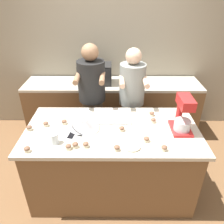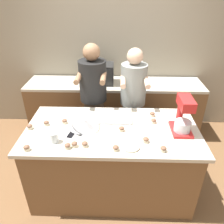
# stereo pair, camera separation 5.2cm
# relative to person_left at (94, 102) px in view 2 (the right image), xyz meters

# --- Properties ---
(ground_plane) EXTENTS (16.00, 16.00, 0.00)m
(ground_plane) POSITION_rel_person_left_xyz_m (0.27, -0.70, -0.87)
(ground_plane) COLOR brown
(back_wall) EXTENTS (10.00, 0.06, 2.70)m
(back_wall) POSITION_rel_person_left_xyz_m (0.27, 0.93, 0.48)
(back_wall) COLOR gray
(back_wall) RESTS_ON ground_plane
(island_counter) EXTENTS (1.88, 0.94, 0.91)m
(island_counter) POSITION_rel_person_left_xyz_m (0.27, -0.70, -0.41)
(island_counter) COLOR brown
(island_counter) RESTS_ON ground_plane
(back_counter) EXTENTS (2.80, 0.60, 0.91)m
(back_counter) POSITION_rel_person_left_xyz_m (0.27, 0.58, -0.41)
(back_counter) COLOR brown
(back_counter) RESTS_ON ground_plane
(person_left) EXTENTS (0.37, 0.52, 1.66)m
(person_left) POSITION_rel_person_left_xyz_m (0.00, 0.00, 0.00)
(person_left) COLOR brown
(person_left) RESTS_ON ground_plane
(person_right) EXTENTS (0.35, 0.51, 1.60)m
(person_right) POSITION_rel_person_left_xyz_m (0.54, -0.00, -0.02)
(person_right) COLOR #33384C
(person_right) RESTS_ON ground_plane
(stand_mixer) EXTENTS (0.20, 0.30, 0.39)m
(stand_mixer) POSITION_rel_person_left_xyz_m (1.01, -0.73, 0.21)
(stand_mixer) COLOR red
(stand_mixer) RESTS_ON island_counter
(mixing_bowl) EXTENTS (0.28, 0.28, 0.17)m
(mixing_bowl) POSITION_rel_person_left_xyz_m (-0.06, -0.70, 0.13)
(mixing_bowl) COLOR #BCBCC1
(mixing_bowl) RESTS_ON island_counter
(baking_tray) EXTENTS (0.37, 0.30, 0.04)m
(baking_tray) POSITION_rel_person_left_xyz_m (0.31, -0.49, 0.06)
(baking_tray) COLOR silver
(baking_tray) RESTS_ON island_counter
(microwave_oven) EXTENTS (0.52, 0.33, 0.31)m
(microwave_oven) POSITION_rel_person_left_xyz_m (-0.00, 0.58, 0.20)
(microwave_oven) COLOR black
(microwave_oven) RESTS_ON back_counter
(cell_phone) EXTENTS (0.10, 0.15, 0.01)m
(cell_phone) POSITION_rel_person_left_xyz_m (-0.14, -0.84, 0.05)
(cell_phone) COLOR silver
(cell_phone) RESTS_ON island_counter
(drinking_glass) EXTENTS (0.08, 0.08, 0.11)m
(drinking_glass) POSITION_rel_person_left_xyz_m (-0.29, -0.96, 0.09)
(drinking_glass) COLOR silver
(drinking_glass) RESTS_ON island_counter
(small_plate) EXTENTS (0.17, 0.17, 0.02)m
(small_plate) POSITION_rel_person_left_xyz_m (0.46, -1.02, 0.05)
(small_plate) COLOR beige
(small_plate) RESTS_ON island_counter
(knife) EXTENTS (0.21, 0.09, 0.01)m
(knife) POSITION_rel_person_left_xyz_m (-0.02, -0.85, 0.04)
(knife) COLOR #BCBCC1
(knife) RESTS_ON island_counter
(cupcake_0) EXTENTS (0.06, 0.06, 0.05)m
(cupcake_0) POSITION_rel_person_left_xyz_m (0.62, -0.93, 0.07)
(cupcake_0) COLOR beige
(cupcake_0) RESTS_ON island_counter
(cupcake_1) EXTENTS (0.06, 0.06, 0.05)m
(cupcake_1) POSITION_rel_person_left_xyz_m (-0.45, -0.66, 0.07)
(cupcake_1) COLOR beige
(cupcake_1) RESTS_ON island_counter
(cupcake_2) EXTENTS (0.06, 0.06, 0.05)m
(cupcake_2) POSITION_rel_person_left_xyz_m (-0.61, -0.74, 0.07)
(cupcake_2) COLOR beige
(cupcake_2) RESTS_ON island_counter
(cupcake_3) EXTENTS (0.06, 0.06, 0.05)m
(cupcake_3) POSITION_rel_person_left_xyz_m (0.38, -0.75, 0.07)
(cupcake_3) COLOR beige
(cupcake_3) RESTS_ON island_counter
(cupcake_4) EXTENTS (0.06, 0.06, 0.05)m
(cupcake_4) POSITION_rel_person_left_xyz_m (-0.08, -1.02, 0.07)
(cupcake_4) COLOR beige
(cupcake_4) RESTS_ON island_counter
(cupcake_5) EXTENTS (0.06, 0.06, 0.05)m
(cupcake_5) POSITION_rel_person_left_xyz_m (-0.26, -0.62, 0.07)
(cupcake_5) COLOR beige
(cupcake_5) RESTS_ON island_counter
(cupcake_6) EXTENTS (0.06, 0.06, 0.05)m
(cupcake_6) POSITION_rel_person_left_xyz_m (-0.14, -1.05, 0.07)
(cupcake_6) COLOR beige
(cupcake_6) RESTS_ON island_counter
(cupcake_7) EXTENTS (0.06, 0.06, 0.05)m
(cupcake_7) POSITION_rel_person_left_xyz_m (0.76, -1.07, 0.07)
(cupcake_7) COLOR beige
(cupcake_7) RESTS_ON island_counter
(cupcake_8) EXTENTS (0.06, 0.06, 0.05)m
(cupcake_8) POSITION_rel_person_left_xyz_m (0.74, -0.43, 0.07)
(cupcake_8) COLOR beige
(cupcake_8) RESTS_ON island_counter
(cupcake_9) EXTENTS (0.06, 0.06, 0.05)m
(cupcake_9) POSITION_rel_person_left_xyz_m (0.02, -1.02, 0.07)
(cupcake_9) COLOR beige
(cupcake_9) RESTS_ON island_counter
(cupcake_10) EXTENTS (0.06, 0.06, 0.05)m
(cupcake_10) POSITION_rel_person_left_xyz_m (-0.51, -1.09, 0.07)
(cupcake_10) COLOR beige
(cupcake_10) RESTS_ON island_counter
(cupcake_11) EXTENTS (0.06, 0.06, 0.05)m
(cupcake_11) POSITION_rel_person_left_xyz_m (0.74, -0.58, 0.07)
(cupcake_11) COLOR beige
(cupcake_11) RESTS_ON island_counter
(cupcake_12) EXTENTS (0.06, 0.06, 0.05)m
(cupcake_12) POSITION_rel_person_left_xyz_m (0.32, -1.07, 0.07)
(cupcake_12) COLOR beige
(cupcake_12) RESTS_ON island_counter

